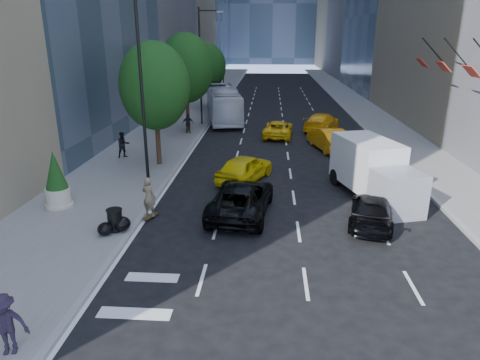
# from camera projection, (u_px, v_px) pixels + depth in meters

# --- Properties ---
(ground) EXTENTS (160.00, 160.00, 0.00)m
(ground) POSITION_uv_depth(u_px,v_px,m) (275.00, 231.00, 18.08)
(ground) COLOR black
(ground) RESTS_ON ground
(sidewalk_left) EXTENTS (6.00, 120.00, 0.15)m
(sidewalk_left) POSITION_uv_depth(u_px,v_px,m) (191.00, 110.00, 47.00)
(sidewalk_left) COLOR slate
(sidewalk_left) RESTS_ON ground
(sidewalk_right) EXTENTS (4.00, 120.00, 0.15)m
(sidewalk_right) POSITION_uv_depth(u_px,v_px,m) (366.00, 112.00, 45.76)
(sidewalk_right) COLOR slate
(sidewalk_right) RESTS_ON ground
(lamp_near) EXTENTS (2.13, 0.22, 10.00)m
(lamp_near) POSITION_uv_depth(u_px,v_px,m) (145.00, 80.00, 20.41)
(lamp_near) COLOR black
(lamp_near) RESTS_ON sidewalk_left
(lamp_far) EXTENTS (2.13, 0.22, 10.00)m
(lamp_far) POSITION_uv_depth(u_px,v_px,m) (202.00, 60.00, 37.43)
(lamp_far) COLOR black
(lamp_far) RESTS_ON sidewalk_left
(tree_near) EXTENTS (4.20, 4.20, 7.46)m
(tree_near) POSITION_uv_depth(u_px,v_px,m) (155.00, 86.00, 25.47)
(tree_near) COLOR black
(tree_near) RESTS_ON sidewalk_left
(tree_mid) EXTENTS (4.50, 4.50, 7.99)m
(tree_mid) POSITION_uv_depth(u_px,v_px,m) (186.00, 68.00, 34.81)
(tree_mid) COLOR black
(tree_mid) RESTS_ON sidewalk_left
(tree_far) EXTENTS (3.90, 3.90, 6.92)m
(tree_far) POSITION_uv_depth(u_px,v_px,m) (208.00, 66.00, 47.31)
(tree_far) COLOR black
(tree_far) RESTS_ON sidewalk_left
(traffic_signal) EXTENTS (2.48, 0.53, 5.20)m
(traffic_signal) POSITION_uv_depth(u_px,v_px,m) (223.00, 65.00, 54.95)
(traffic_signal) COLOR black
(traffic_signal) RESTS_ON sidewalk_left
(facade_flags) EXTENTS (1.85, 13.30, 2.05)m
(facade_flags) POSITION_uv_depth(u_px,v_px,m) (459.00, 65.00, 24.86)
(facade_flags) COLOR black
(facade_flags) RESTS_ON ground
(skateboarder) EXTENTS (0.77, 0.64, 1.82)m
(skateboarder) POSITION_uv_depth(u_px,v_px,m) (149.00, 200.00, 19.02)
(skateboarder) COLOR #756749
(skateboarder) RESTS_ON ground
(black_sedan_lincoln) EXTENTS (3.10, 5.69, 1.51)m
(black_sedan_lincoln) POSITION_uv_depth(u_px,v_px,m) (241.00, 198.00, 19.58)
(black_sedan_lincoln) COLOR black
(black_sedan_lincoln) RESTS_ON ground
(black_sedan_mercedes) EXTENTS (2.81, 4.73, 1.29)m
(black_sedan_mercedes) POSITION_uv_depth(u_px,v_px,m) (372.00, 210.00, 18.55)
(black_sedan_mercedes) COLOR black
(black_sedan_mercedes) RESTS_ON ground
(taxi_a) EXTENTS (3.43, 4.80, 1.52)m
(taxi_a) POSITION_uv_depth(u_px,v_px,m) (245.00, 168.00, 24.09)
(taxi_a) COLOR #DBC20B
(taxi_a) RESTS_ON ground
(taxi_b) EXTENTS (2.81, 5.06, 1.58)m
(taxi_b) POSITION_uv_depth(u_px,v_px,m) (329.00, 139.00, 30.80)
(taxi_b) COLOR orange
(taxi_b) RESTS_ON ground
(taxi_c) EXTENTS (2.59, 4.91, 1.32)m
(taxi_c) POSITION_uv_depth(u_px,v_px,m) (278.00, 129.00, 34.69)
(taxi_c) COLOR yellow
(taxi_c) RESTS_ON ground
(taxi_d) EXTENTS (3.90, 5.60, 1.51)m
(taxi_d) POSITION_uv_depth(u_px,v_px,m) (322.00, 122.00, 36.94)
(taxi_d) COLOR #FFB40D
(taxi_d) RESTS_ON ground
(city_bus) EXTENTS (4.70, 11.71, 3.18)m
(city_bus) POSITION_uv_depth(u_px,v_px,m) (223.00, 104.00, 41.33)
(city_bus) COLOR white
(city_bus) RESTS_ON ground
(box_truck) EXTENTS (3.76, 6.34, 2.86)m
(box_truck) POSITION_uv_depth(u_px,v_px,m) (374.00, 170.00, 21.32)
(box_truck) COLOR silver
(box_truck) RESTS_ON ground
(pedestrian_a) EXTENTS (1.06, 1.02, 1.72)m
(pedestrian_a) POSITION_uv_depth(u_px,v_px,m) (123.00, 145.00, 28.16)
(pedestrian_a) COLOR black
(pedestrian_a) RESTS_ON sidewalk_left
(pedestrian_b) EXTENTS (0.95, 0.40, 1.63)m
(pedestrian_b) POSITION_uv_depth(u_px,v_px,m) (188.00, 123.00, 35.24)
(pedestrian_b) COLOR black
(pedestrian_b) RESTS_ON sidewalk_left
(pedestrian_c) EXTENTS (1.22, 0.88, 1.70)m
(pedestrian_c) POSITION_uv_depth(u_px,v_px,m) (5.00, 325.00, 10.65)
(pedestrian_c) COLOR black
(pedestrian_c) RESTS_ON sidewalk_left
(trash_can) EXTENTS (0.60, 0.60, 0.90)m
(trash_can) POSITION_uv_depth(u_px,v_px,m) (115.00, 220.00, 17.62)
(trash_can) COLOR black
(trash_can) RESTS_ON sidewalk_left
(planter_shrub) EXTENTS (1.12, 1.12, 2.70)m
(planter_shrub) POSITION_uv_depth(u_px,v_px,m) (56.00, 180.00, 19.91)
(planter_shrub) COLOR beige
(planter_shrub) RESTS_ON sidewalk_left
(garbage_bags) EXTENTS (1.21, 1.16, 0.60)m
(garbage_bags) POSITION_uv_depth(u_px,v_px,m) (115.00, 226.00, 17.52)
(garbage_bags) COLOR black
(garbage_bags) RESTS_ON sidewalk_left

